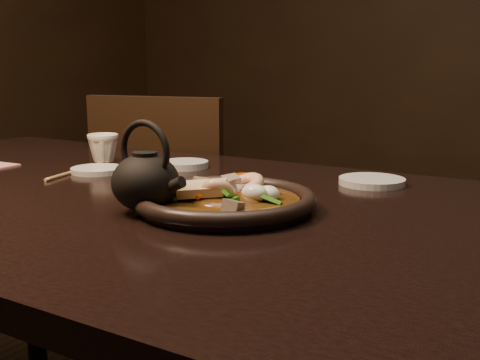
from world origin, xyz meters
The scene contains 10 objects.
table centered at (0.00, 0.00, 0.67)m, with size 1.60×0.90×0.75m.
chair centered at (-0.30, 0.58, 0.49)m, with size 0.50×0.50×0.89m.
plate centered at (0.28, -0.03, 0.77)m, with size 0.30×0.30×0.03m.
stirfry centered at (0.28, -0.02, 0.77)m, with size 0.17×0.17×0.06m.
soy_dish centered at (-0.02, 0.26, 0.76)m, with size 0.11×0.11×0.01m, color beige.
saucer_left centered at (-0.14, 0.11, 0.76)m, with size 0.11×0.11×0.01m, color beige.
saucer_right centered at (0.40, 0.30, 0.76)m, with size 0.13×0.13×0.01m, color beige.
tea_cup centered at (-0.23, 0.21, 0.79)m, with size 0.07×0.07×0.07m, color white.
chopsticks centered at (-0.19, 0.10, 0.75)m, with size 0.07×0.24×0.01m.
teapot centered at (0.18, -0.11, 0.80)m, with size 0.13×0.11×0.14m.
Camera 1 is at (0.80, -0.81, 0.98)m, focal length 45.00 mm.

